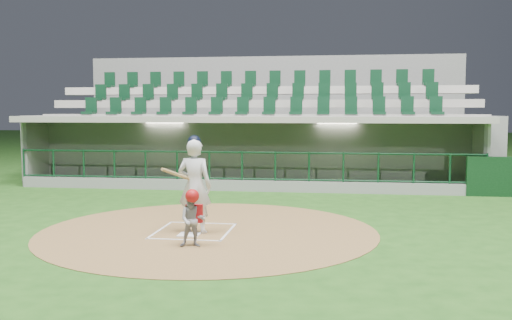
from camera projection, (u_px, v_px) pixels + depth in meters
The scene contains 8 objects.
ground at pixel (197, 229), 12.45m from camera, with size 120.00×120.00×0.00m, color #1D4914.
dirt_circle at pixel (209, 231), 12.21m from camera, with size 7.20×7.20×0.01m, color brown.
home_plate at pixel (189, 235), 11.75m from camera, with size 0.43×0.43×0.02m, color white.
batter_box_chalk at pixel (194, 231), 12.15m from camera, with size 1.55×1.80×0.01m.
dugout_structure at pixel (252, 157), 20.07m from camera, with size 16.40×3.70×3.00m.
seating_deck at pixel (262, 139), 23.08m from camera, with size 17.00×6.72×5.15m.
batter at pixel (194, 185), 11.91m from camera, with size 0.92×0.91×2.05m.
catcher at pixel (193, 218), 10.71m from camera, with size 0.55×0.47×1.10m.
Camera 1 is at (3.00, -11.97, 2.56)m, focal length 40.00 mm.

